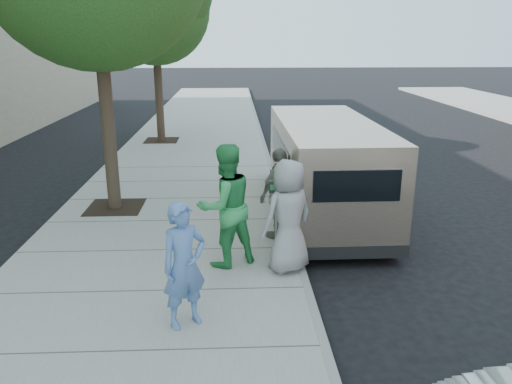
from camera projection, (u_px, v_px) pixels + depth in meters
ground at (215, 256)px, 8.95m from camera, size 120.00×120.00×0.00m
sidewalk at (159, 254)px, 8.88m from camera, size 5.00×60.00×0.15m
curb_face at (295, 251)px, 8.99m from camera, size 0.12×60.00×0.16m
tree_far at (155, 3)px, 16.95m from camera, size 3.92×3.80×6.49m
parking_meter at (277, 201)px, 8.45m from camera, size 0.27×0.10×1.32m
van at (325, 167)px, 10.67m from camera, size 1.97×5.69×2.10m
person_officer at (184, 265)px, 6.33m from camera, size 0.73×0.67×1.68m
person_green_shirt at (226, 206)px, 8.04m from camera, size 1.24×1.15×2.03m
person_gray_shirt at (288, 216)px, 7.85m from camera, size 1.07×0.96×1.83m
person_striped_polo at (280, 194)px, 9.19m from camera, size 1.02×0.98×1.71m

